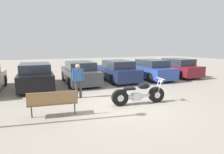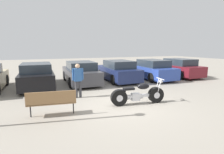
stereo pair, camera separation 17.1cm
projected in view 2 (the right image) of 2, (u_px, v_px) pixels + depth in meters
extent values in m
plane|color=gray|center=(124.00, 103.00, 7.35)|extent=(60.00, 60.00, 0.00)
cylinder|color=black|center=(156.00, 95.00, 7.42)|extent=(0.68, 0.28, 0.66)
cylinder|color=silver|center=(156.00, 95.00, 7.42)|extent=(0.29, 0.25, 0.27)
cylinder|color=black|center=(119.00, 98.00, 7.00)|extent=(0.68, 0.28, 0.66)
cylinder|color=silver|center=(119.00, 98.00, 7.00)|extent=(0.29, 0.25, 0.27)
cube|color=silver|center=(138.00, 96.00, 7.21)|extent=(1.26, 0.26, 0.12)
cube|color=silver|center=(135.00, 97.00, 7.18)|extent=(0.37, 0.28, 0.30)
ellipsoid|color=black|center=(143.00, 86.00, 7.20)|extent=(0.55, 0.35, 0.25)
cube|color=black|center=(129.00, 89.00, 7.04)|extent=(0.47, 0.29, 0.09)
ellipsoid|color=black|center=(120.00, 92.00, 6.97)|extent=(0.50, 0.26, 0.20)
cylinder|color=silver|center=(159.00, 87.00, 7.30)|extent=(0.22, 0.06, 0.70)
cylinder|color=silver|center=(157.00, 86.00, 7.47)|extent=(0.22, 0.06, 0.70)
cylinder|color=silver|center=(160.00, 79.00, 7.35)|extent=(0.11, 0.62, 0.03)
sphere|color=silver|center=(161.00, 81.00, 7.38)|extent=(0.15, 0.15, 0.15)
cylinder|color=silver|center=(129.00, 99.00, 7.27)|extent=(1.25, 0.23, 0.08)
cylinder|color=black|center=(6.00, 80.00, 10.77)|extent=(0.20, 0.65, 0.65)
cube|color=black|center=(37.00, 78.00, 10.32)|extent=(1.77, 4.17, 0.78)
cube|color=#28333D|center=(36.00, 68.00, 9.99)|extent=(1.56, 2.17, 0.49)
cylinder|color=black|center=(24.00, 79.00, 11.23)|extent=(0.20, 0.65, 0.65)
cylinder|color=black|center=(51.00, 77.00, 11.85)|extent=(0.20, 0.65, 0.65)
cylinder|color=black|center=(19.00, 87.00, 8.87)|extent=(0.20, 0.65, 0.65)
cylinder|color=black|center=(54.00, 84.00, 9.49)|extent=(0.20, 0.65, 0.65)
cube|color=#3D3D42|center=(80.00, 75.00, 11.40)|extent=(1.77, 4.17, 0.78)
cube|color=#28333D|center=(81.00, 66.00, 11.07)|extent=(1.56, 2.17, 0.49)
cylinder|color=black|center=(65.00, 76.00, 12.31)|extent=(0.20, 0.65, 0.65)
cylinder|color=black|center=(88.00, 74.00, 12.93)|extent=(0.20, 0.65, 0.65)
cylinder|color=black|center=(71.00, 83.00, 9.95)|extent=(0.20, 0.65, 0.65)
cylinder|color=black|center=(99.00, 81.00, 10.57)|extent=(0.20, 0.65, 0.65)
cube|color=#19234C|center=(117.00, 73.00, 12.32)|extent=(1.77, 4.17, 0.78)
cube|color=#28333D|center=(119.00, 64.00, 11.98)|extent=(1.56, 2.17, 0.49)
cylinder|color=black|center=(100.00, 74.00, 13.23)|extent=(0.20, 0.65, 0.65)
cylinder|color=black|center=(120.00, 73.00, 13.85)|extent=(0.20, 0.65, 0.65)
cylinder|color=black|center=(114.00, 80.00, 10.87)|extent=(0.20, 0.65, 0.65)
cylinder|color=black|center=(137.00, 78.00, 11.49)|extent=(0.20, 0.65, 0.65)
cube|color=#2D479E|center=(151.00, 71.00, 13.03)|extent=(1.77, 4.17, 0.78)
cube|color=#28333D|center=(153.00, 63.00, 12.70)|extent=(1.56, 2.17, 0.49)
cylinder|color=black|center=(133.00, 72.00, 13.94)|extent=(0.20, 0.65, 0.65)
cylinder|color=black|center=(150.00, 71.00, 14.56)|extent=(0.20, 0.65, 0.65)
cylinder|color=black|center=(152.00, 78.00, 11.58)|extent=(0.20, 0.65, 0.65)
cylinder|color=black|center=(171.00, 76.00, 12.20)|extent=(0.20, 0.65, 0.65)
cube|color=maroon|center=(177.00, 69.00, 14.12)|extent=(1.77, 4.17, 0.78)
cube|color=#28333D|center=(180.00, 62.00, 13.78)|extent=(1.56, 2.17, 0.49)
cylinder|color=black|center=(159.00, 71.00, 15.03)|extent=(0.20, 0.65, 0.65)
cylinder|color=black|center=(174.00, 70.00, 15.64)|extent=(0.20, 0.65, 0.65)
cylinder|color=black|center=(181.00, 75.00, 12.67)|extent=(0.20, 0.65, 0.65)
cylinder|color=black|center=(198.00, 74.00, 13.28)|extent=(0.20, 0.65, 0.65)
cube|color=#997047|center=(52.00, 103.00, 6.00)|extent=(1.65, 0.62, 0.05)
cube|color=#997047|center=(51.00, 98.00, 5.79)|extent=(1.60, 0.26, 0.44)
cylinder|color=black|center=(30.00, 111.00, 5.87)|extent=(0.04, 0.04, 0.45)
cylinder|color=black|center=(73.00, 107.00, 6.21)|extent=(0.04, 0.04, 0.45)
cylinder|color=#38383D|center=(76.00, 90.00, 8.09)|extent=(0.12, 0.12, 0.79)
cylinder|color=#38383D|center=(80.00, 89.00, 8.16)|extent=(0.12, 0.12, 0.79)
cube|color=#2D5999|center=(78.00, 75.00, 8.00)|extent=(0.34, 0.20, 0.59)
cylinder|color=#2D5999|center=(73.00, 74.00, 7.92)|extent=(0.08, 0.08, 0.54)
cylinder|color=#2D5999|center=(83.00, 74.00, 8.08)|extent=(0.08, 0.08, 0.54)
sphere|color=tan|center=(77.00, 66.00, 7.94)|extent=(0.21, 0.21, 0.21)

